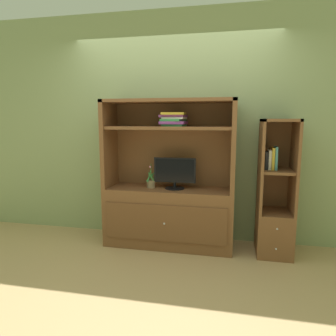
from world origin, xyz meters
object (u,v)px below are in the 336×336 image
magazine_stack (174,119)px  upright_book_row (271,159)px  tv_monitor (175,173)px  bookshelf_tall (275,209)px  potted_plant (151,183)px  media_console (169,200)px

magazine_stack → upright_book_row: size_ratio=1.39×
tv_monitor → magazine_stack: (-0.01, 0.01, 0.61)m
bookshelf_tall → upright_book_row: bookshelf_tall is taller
upright_book_row → magazine_stack: bearing=179.9°
potted_plant → upright_book_row: 1.39m
media_console → tv_monitor: (0.07, -0.01, 0.34)m
magazine_stack → upright_book_row: 1.16m
magazine_stack → upright_book_row: bearing=-0.1°
magazine_stack → upright_book_row: magazine_stack is taller
tv_monitor → potted_plant: bearing=-179.9°
upright_book_row → tv_monitor: bearing=-179.6°
potted_plant → magazine_stack: bearing=2.1°
tv_monitor → media_console: bearing=169.0°
magazine_stack → potted_plant: bearing=-177.9°
potted_plant → bookshelf_tall: bearing=0.7°
tv_monitor → bookshelf_tall: (1.13, 0.02, -0.37)m
tv_monitor → potted_plant: (-0.29, -0.00, -0.14)m
media_console → bookshelf_tall: media_console is taller
media_console → potted_plant: 0.29m
media_console → upright_book_row: bearing=-0.3°
potted_plant → media_console: bearing=3.8°
media_console → bookshelf_tall: size_ratio=1.14×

